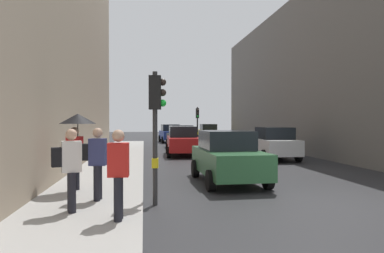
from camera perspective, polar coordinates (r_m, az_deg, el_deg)
name	(u,v)px	position (r m, az deg, el deg)	size (l,w,h in m)	color
ground_plane	(334,203)	(9.95, 21.96, -11.34)	(120.00, 120.00, 0.00)	#28282B
sidewalk_kerb	(109,171)	(14.64, -13.21, -7.04)	(2.71, 40.00, 0.16)	#A8A5A0
building_facade_right	(370,78)	(27.87, 26.77, 7.00)	(12.00, 31.25, 10.21)	slate
traffic_light_far_median	(197,119)	(29.95, 0.88, 1.21)	(0.24, 0.43, 3.28)	#2D2D2D
traffic_light_near_left	(156,113)	(8.82, -5.83, 2.17)	(0.44, 0.26, 3.32)	#2D2D2D
car_dark_suv	(181,137)	(27.09, -1.75, -1.68)	(2.19, 4.29, 1.76)	black
car_blue_van	(170,133)	(34.69, -3.53, -1.12)	(2.21, 4.30, 1.76)	navy
car_white_compact	(273,143)	(19.83, 12.98, -2.65)	(2.12, 4.25, 1.76)	silver
car_red_sedan	(183,141)	(21.51, -1.49, -2.35)	(2.15, 4.27, 1.76)	red
car_green_estate	(228,157)	(12.17, 5.77, -4.86)	(2.11, 4.25, 1.76)	#2D6038
car_yellow_taxi	(208,132)	(38.99, 2.60, -0.89)	(2.03, 4.21, 1.76)	yellow
pedestrian_with_umbrella	(77,130)	(10.31, -18.12, -0.58)	(1.00, 1.00, 2.14)	black
pedestrian_with_black_backpack	(69,165)	(7.97, -19.22, -5.89)	(0.65, 0.43, 1.77)	black
pedestrian_with_grey_backpack	(96,159)	(8.97, -15.26, -5.12)	(0.63, 0.37, 1.77)	black
pedestrian_in_red_jacket	(118,170)	(7.08, -11.80, -6.97)	(0.41, 0.36, 1.77)	black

